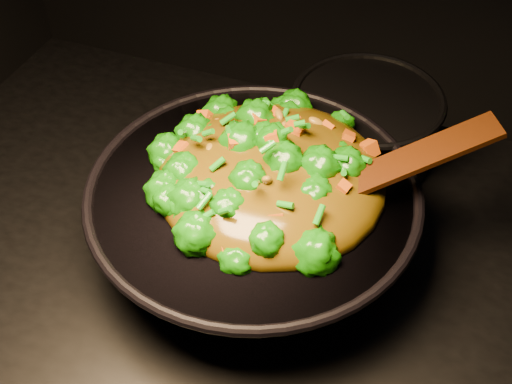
% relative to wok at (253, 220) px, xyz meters
% --- Properties ---
extents(wok, '(0.46, 0.46, 0.12)m').
position_rel_wok_xyz_m(wok, '(0.00, 0.00, 0.00)').
color(wok, black).
rests_on(wok, stovetop).
extents(stir_fry, '(0.36, 0.36, 0.11)m').
position_rel_wok_xyz_m(stir_fry, '(0.02, 0.02, 0.11)').
color(stir_fry, '#166E07').
rests_on(stir_fry, wok).
extents(spatula, '(0.26, 0.18, 0.12)m').
position_rel_wok_xyz_m(spatula, '(0.16, 0.05, 0.11)').
color(spatula, '#370E06').
rests_on(spatula, wok).
extents(back_pot, '(0.26, 0.26, 0.13)m').
position_rel_wok_xyz_m(back_pot, '(0.10, 0.24, 0.00)').
color(back_pot, black).
rests_on(back_pot, stovetop).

